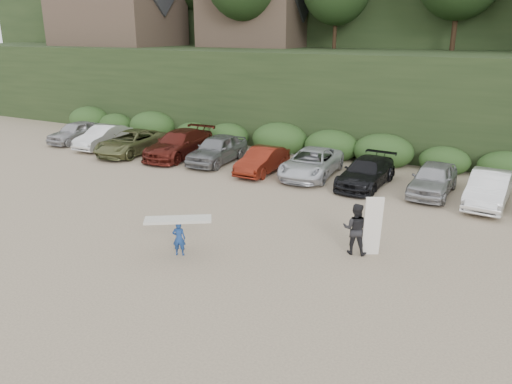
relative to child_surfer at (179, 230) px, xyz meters
The scene contains 4 objects.
ground 2.23m from the child_surfer, 25.35° to the left, with size 120.00×120.00×0.00m, color tan.
parked_cars 11.05m from the child_surfer, 81.90° to the left, with size 39.66×6.10×1.61m.
child_surfer is the anchor object (origin of this frame).
adult_surfer 6.09m from the child_surfer, 29.12° to the left, with size 1.38×0.81×2.15m.
Camera 1 is at (7.84, -13.48, 7.44)m, focal length 35.00 mm.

